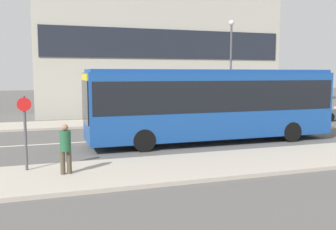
{
  "coord_description": "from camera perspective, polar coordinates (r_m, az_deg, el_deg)",
  "views": [
    {
      "loc": [
        -4.23,
        -18.03,
        3.27
      ],
      "look_at": [
        1.25,
        -1.65,
        1.35
      ],
      "focal_mm": 40.0,
      "sensor_mm": 36.0,
      "label": 1
    }
  ],
  "objects": [
    {
      "name": "parked_car_0",
      "position": [
        27.48,
        20.35,
        0.48
      ],
      "size": [
        4.28,
        1.69,
        1.39
      ],
      "color": "#4C5156",
      "rests_on": "ground_plane"
    },
    {
      "name": "city_bus",
      "position": [
        17.84,
        6.77,
        2.15
      ],
      "size": [
        11.86,
        2.51,
        3.45
      ],
      "rotation": [
        0.0,
        0.0,
        -0.1
      ],
      "color": "#194793",
      "rests_on": "ground_plane"
    },
    {
      "name": "sidewalk_near",
      "position": [
        12.92,
        1.24,
        -8.02
      ],
      "size": [
        44.0,
        3.5,
        0.13
      ],
      "color": "#B2A899",
      "rests_on": "ground_plane"
    },
    {
      "name": "sidewalk_far",
      "position": [
        24.86,
        -8.54,
        -1.13
      ],
      "size": [
        44.0,
        3.5,
        0.13
      ],
      "color": "#B2A899",
      "rests_on": "ground_plane"
    },
    {
      "name": "lane_centerline",
      "position": [
        18.81,
        -5.22,
        -3.68
      ],
      "size": [
        41.8,
        0.16,
        0.01
      ],
      "color": "silver",
      "rests_on": "ground_plane"
    },
    {
      "name": "ground_plane",
      "position": [
        18.81,
        -5.22,
        -3.7
      ],
      "size": [
        120.0,
        120.0,
        0.0
      ],
      "primitive_type": "plane",
      "color": "#595654"
    },
    {
      "name": "street_lamp",
      "position": [
        26.43,
        9.56,
        8.42
      ],
      "size": [
        0.36,
        0.36,
        6.76
      ],
      "color": "#4C4C51",
      "rests_on": "sidewalk_far"
    },
    {
      "name": "bus_stop_sign",
      "position": [
        12.92,
        -20.95,
        -1.69
      ],
      "size": [
        0.44,
        0.12,
        2.43
      ],
      "color": "#4C4C51",
      "rests_on": "sidewalk_near"
    },
    {
      "name": "pedestrian_near_stop",
      "position": [
        12.12,
        -15.35,
        -4.59
      ],
      "size": [
        0.35,
        0.34,
        1.58
      ],
      "rotation": [
        0.0,
        0.0,
        3.29
      ],
      "color": "#4C4233",
      "rests_on": "sidewalk_near"
    }
  ]
}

